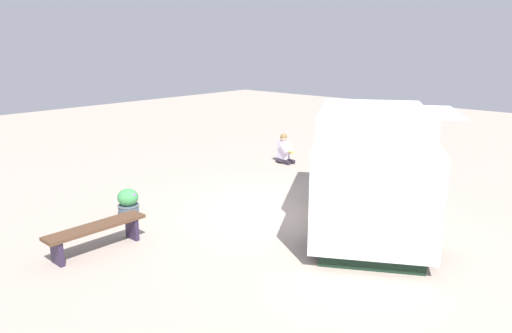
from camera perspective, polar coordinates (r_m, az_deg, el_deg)
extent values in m
plane|color=#A49586|center=(10.88, 3.74, -5.27)|extent=(40.00, 40.00, 0.00)
cube|color=silver|center=(10.73, 13.42, 1.15)|extent=(3.53, 3.93, 2.08)
cube|color=silver|center=(8.52, 13.72, -3.47)|extent=(2.51, 2.26, 1.76)
cube|color=#1F1A2E|center=(7.77, 14.00, -2.84)|extent=(1.52, 0.90, 0.67)
cube|color=black|center=(10.80, 19.29, 1.49)|extent=(0.92, 1.57, 0.73)
cube|color=silver|center=(10.69, 21.23, 5.99)|extent=(1.50, 2.00, 0.03)
cube|color=black|center=(10.39, 13.14, -5.95)|extent=(3.74, 4.72, 0.23)
cylinder|color=black|center=(8.93, 7.10, -7.01)|extent=(0.61, 0.83, 0.84)
cylinder|color=black|center=(9.02, 19.69, -7.58)|extent=(0.61, 0.83, 0.84)
cylinder|color=black|center=(11.52, 8.24, -2.07)|extent=(0.61, 0.83, 0.84)
cylinder|color=black|center=(11.59, 17.95, -2.55)|extent=(0.61, 0.83, 0.84)
ellipsoid|color=#27212B|center=(15.20, 3.25, 0.73)|extent=(0.58, 0.51, 0.12)
cube|color=#27212B|center=(14.99, 3.48, 0.52)|extent=(0.37, 0.16, 0.11)
cube|color=#27212B|center=(15.12, 4.04, 0.64)|extent=(0.37, 0.16, 0.11)
cube|color=silver|center=(15.12, 3.26, 1.98)|extent=(0.41, 0.28, 0.56)
sphere|color=#D3A489|center=(15.04, 3.29, 3.39)|extent=(0.21, 0.21, 0.21)
sphere|color=olive|center=(15.04, 3.29, 3.49)|extent=(0.22, 0.22, 0.22)
cube|color=silver|center=(14.93, 3.31, 2.12)|extent=(0.36, 0.14, 0.29)
cube|color=silver|center=(15.08, 3.95, 2.23)|extent=(0.36, 0.14, 0.29)
cylinder|color=#E5AF57|center=(14.90, 4.07, 1.75)|extent=(0.33, 0.22, 0.09)
cube|color=red|center=(14.90, 4.07, 1.82)|extent=(0.27, 0.16, 0.02)
cylinder|color=#B17150|center=(14.77, 9.53, 0.38)|extent=(0.45, 0.45, 0.24)
torus|color=#B37653|center=(14.74, 9.55, 0.78)|extent=(0.47, 0.47, 0.04)
ellipsoid|color=#2B7135|center=(14.70, 9.58, 1.52)|extent=(0.48, 0.48, 0.41)
sphere|color=white|center=(14.68, 8.86, 1.84)|extent=(0.05, 0.05, 0.05)
sphere|color=white|center=(14.53, 9.49, 1.90)|extent=(0.08, 0.08, 0.08)
sphere|color=white|center=(14.79, 10.20, 1.84)|extent=(0.06, 0.06, 0.06)
cylinder|color=#404D5E|center=(10.89, -14.78, -5.02)|extent=(0.43, 0.43, 0.26)
torus|color=#475258|center=(10.85, -14.81, -4.45)|extent=(0.46, 0.46, 0.04)
ellipsoid|color=#3F8F4E|center=(10.80, -14.88, -3.54)|extent=(0.45, 0.45, 0.38)
sphere|color=purple|center=(10.96, -14.70, -3.04)|extent=(0.05, 0.05, 0.05)
sphere|color=purple|center=(10.68, -15.68, -3.57)|extent=(0.06, 0.06, 0.06)
sphere|color=#894DA4|center=(10.66, -14.23, -3.28)|extent=(0.09, 0.09, 0.09)
cube|color=#513624|center=(9.18, -18.37, -6.77)|extent=(0.41, 1.86, 0.06)
cube|color=#2B213A|center=(8.97, -22.41, -9.36)|extent=(0.34, 0.08, 0.43)
cube|color=#2B213A|center=(9.62, -14.40, -7.06)|extent=(0.34, 0.08, 0.43)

